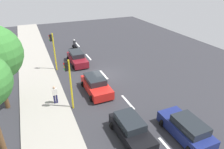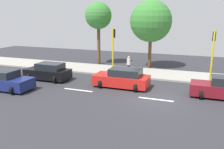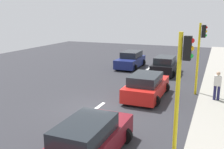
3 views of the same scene
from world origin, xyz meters
name	(u,v)px [view 3 (image 3 of 3)]	position (x,y,z in m)	size (l,w,h in m)	color
ground_plane	(95,110)	(0.00, 0.00, -0.05)	(40.00, 60.00, 0.10)	#2D2D33
lane_stripe_mid	(95,110)	(0.00, 0.00, 0.01)	(0.20, 2.40, 0.01)	white
lane_stripe_south	(130,83)	(0.00, 6.00, 0.01)	(0.20, 2.40, 0.01)	white
lane_stripe_far_south	(150,68)	(0.00, 12.00, 0.01)	(0.20, 2.40, 0.01)	white
car_red	(146,86)	(2.00, 3.08, 0.71)	(2.35, 4.36, 1.52)	red
car_maroon	(89,141)	(1.95, -4.43, 0.71)	(2.17, 4.49, 1.52)	maroon
car_dark_blue	(131,60)	(-1.77, 11.39, 0.71)	(2.25, 4.21, 1.52)	navy
car_black	(165,66)	(1.81, 9.95, 0.71)	(2.20, 4.00, 1.52)	black
pedestrian_near_signal	(217,85)	(6.00, 3.76, 1.06)	(0.40, 0.24, 1.69)	#1E1E4C
traffic_light_corner	(200,49)	(4.85, 4.91, 2.93)	(0.49, 0.24, 4.50)	yellow
traffic_light_midblock	(181,81)	(4.85, -3.49, 2.93)	(0.49, 0.24, 4.50)	yellow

